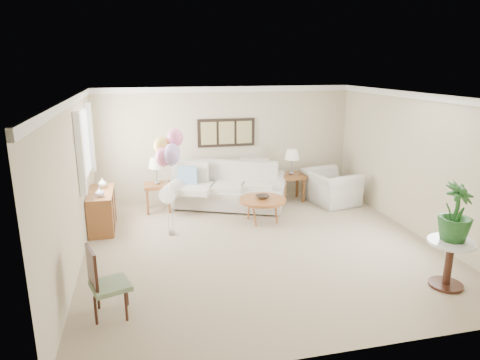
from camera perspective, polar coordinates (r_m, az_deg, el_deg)
The scene contains 18 objects.
ground_plane at distance 7.64m, azimuth 2.78°, elevation -8.68°, with size 6.00×6.00×0.00m, color tan.
room_shell at distance 7.19m, azimuth 1.90°, elevation 3.46°, with size 6.04×6.04×2.60m.
wall_art_triptych at distance 9.98m, azimuth -1.82°, elevation 6.33°, with size 1.35×0.06×0.65m.
sofa at distance 9.54m, azimuth -1.69°, elevation -1.23°, with size 3.05×1.90×0.99m.
end_table_left at distance 9.35m, azimuth -10.94°, elevation -1.07°, with size 0.56×0.51×0.61m.
end_table_right at distance 9.99m, azimuth 6.86°, elevation 0.21°, with size 0.57×0.52×0.62m.
lamp_left at distance 9.22m, azimuth -11.11°, elevation 2.16°, with size 0.33×0.33×0.58m.
lamp_right at distance 9.87m, azimuth 6.96°, elevation 3.32°, with size 0.34×0.34×0.59m.
coffee_table at distance 8.60m, azimuth 3.02°, elevation -2.76°, with size 0.94×0.94×0.48m.
decor_bowl at distance 8.60m, azimuth 3.01°, elevation -2.26°, with size 0.27×0.27×0.07m, color #2E251D.
armchair at distance 9.96m, azimuth 11.94°, elevation -0.94°, with size 1.16×1.02×0.76m, color beige.
side_table at distance 6.78m, azimuth 26.22°, elevation -8.65°, with size 0.65×0.65×0.70m.
potted_plant at distance 6.63m, azimuth 26.87°, elevation -3.87°, with size 0.46×0.46×0.82m, color #164816.
accent_chair at distance 5.72m, azimuth -17.64°, elevation -12.70°, with size 0.57×0.57×0.92m.
credenza at distance 8.68m, azimuth -17.92°, elevation -3.82°, with size 0.46×1.20×0.74m.
vase_white at distance 8.22m, azimuth -18.20°, elevation -1.56°, with size 0.16×0.16×0.17m, color silver.
vase_sage at distance 8.83m, azimuth -17.90°, elevation -0.35°, with size 0.18×0.18×0.19m, color beige.
balloon_cluster at distance 7.71m, azimuth -9.49°, elevation 3.90°, with size 0.54×0.60×1.98m.
Camera 1 is at (-1.96, -6.70, 3.09)m, focal length 32.00 mm.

